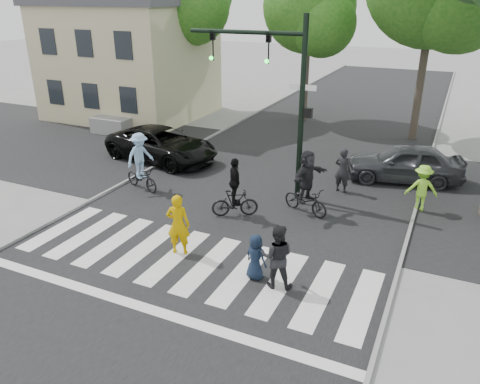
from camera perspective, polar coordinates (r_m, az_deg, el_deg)
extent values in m
plane|color=gray|center=(11.86, -8.49, -10.54)|extent=(120.00, 120.00, 0.00)
cube|color=black|center=(15.72, 1.43, -1.50)|extent=(10.00, 70.00, 0.01)
cube|color=black|center=(18.30, 5.20, 2.02)|extent=(70.00, 10.00, 0.01)
cube|color=gray|center=(18.15, -13.34, 1.44)|extent=(0.10, 70.00, 0.10)
cube|color=gray|center=(14.64, 19.91, -4.68)|extent=(0.10, 70.00, 0.10)
cube|color=silver|center=(15.14, -20.86, -4.07)|extent=(0.55, 3.00, 0.01)
cube|color=silver|center=(14.49, -18.04, -4.91)|extent=(0.55, 3.00, 0.01)
cube|color=silver|center=(13.87, -14.96, -5.80)|extent=(0.55, 3.00, 0.01)
cube|color=silver|center=(13.31, -11.60, -6.76)|extent=(0.55, 3.00, 0.01)
cube|color=silver|center=(12.80, -7.94, -7.77)|extent=(0.55, 3.00, 0.01)
cube|color=silver|center=(12.34, -3.97, -8.82)|extent=(0.55, 3.00, 0.01)
cube|color=silver|center=(11.96, 0.30, -9.91)|extent=(0.55, 3.00, 0.01)
cube|color=silver|center=(11.64, 4.86, -10.99)|extent=(0.55, 3.00, 0.01)
cube|color=silver|center=(11.41, 9.67, -12.06)|extent=(0.55, 3.00, 0.01)
cube|color=silver|center=(11.26, 14.69, -13.07)|extent=(0.55, 3.00, 0.01)
cube|color=silver|center=(11.06, -11.95, -13.51)|extent=(10.00, 0.30, 0.01)
cylinder|color=black|center=(15.43, 7.50, 9.61)|extent=(0.18, 0.18, 6.00)
cylinder|color=black|center=(15.78, 0.66, 18.91)|extent=(4.00, 0.14, 0.14)
imported|color=black|center=(15.51, 3.47, 17.14)|extent=(0.16, 0.20, 1.00)
sphere|color=#19E533|center=(15.44, 3.27, 15.62)|extent=(0.14, 0.14, 0.14)
imported|color=black|center=(16.35, -3.36, 17.43)|extent=(0.16, 0.20, 1.00)
sphere|color=#19E533|center=(16.29, -3.54, 15.99)|extent=(0.14, 0.14, 0.14)
cube|color=black|center=(15.37, 8.29, 9.51)|extent=(0.28, 0.18, 0.30)
cube|color=#FF660C|center=(15.34, 8.69, 9.47)|extent=(0.02, 0.14, 0.20)
cube|color=white|center=(15.27, 7.66, 12.53)|extent=(0.90, 0.04, 0.18)
cylinder|color=brown|center=(31.51, -14.45, 15.74)|extent=(0.36, 0.36, 5.95)
sphere|color=#26651B|center=(30.07, -14.28, 20.35)|extent=(3.64, 3.64, 3.64)
cylinder|color=brown|center=(28.20, -6.88, 16.02)|extent=(0.36, 0.36, 6.44)
sphere|color=#26651B|center=(26.67, -5.94, 21.63)|extent=(4.06, 4.06, 4.06)
cylinder|color=brown|center=(26.36, 8.02, 14.58)|extent=(0.36, 0.36, 5.60)
sphere|color=#26651B|center=(26.11, 8.43, 21.54)|extent=(4.80, 4.80, 4.80)
sphere|color=#26651B|center=(25.18, 10.02, 19.58)|extent=(3.36, 3.36, 3.36)
cylinder|color=brown|center=(23.91, 21.35, 13.83)|extent=(0.36, 0.36, 6.72)
sphere|color=#26651B|center=(22.75, 25.40, 20.20)|extent=(4.20, 4.20, 4.20)
cube|color=beige|center=(28.25, -13.21, 15.16)|extent=(8.00, 7.00, 6.00)
cube|color=black|center=(27.45, -21.56, 11.24)|extent=(1.00, 0.06, 1.30)
cube|color=black|center=(27.12, -22.37, 16.59)|extent=(1.00, 0.06, 1.30)
cube|color=black|center=(25.79, -17.75, 11.08)|extent=(1.00, 0.06, 1.30)
cube|color=black|center=(25.44, -18.48, 16.80)|extent=(1.00, 0.06, 1.30)
cube|color=black|center=(24.26, -13.45, 10.84)|extent=(1.00, 0.06, 1.30)
cube|color=black|center=(23.89, -14.04, 16.94)|extent=(1.00, 0.06, 1.30)
cube|color=gray|center=(24.89, -15.23, 7.88)|extent=(2.00, 1.20, 0.80)
imported|color=#C19100|center=(12.56, -7.55, -3.95)|extent=(0.72, 0.58, 1.71)
imported|color=#121D30|center=(11.49, 1.91, -7.92)|extent=(0.67, 0.53, 1.20)
imported|color=black|center=(11.13, 4.53, -7.84)|extent=(0.92, 0.80, 1.62)
imported|color=black|center=(17.17, -11.88, 1.71)|extent=(1.74, 1.04, 0.87)
imported|color=#87B1D8|center=(16.90, -12.10, 4.33)|extent=(0.91, 1.21, 1.66)
imported|color=black|center=(14.73, -0.63, -1.35)|extent=(1.48, 1.09, 0.88)
imported|color=black|center=(14.46, -0.64, 1.24)|extent=(0.77, 0.96, 1.52)
imported|color=black|center=(15.09, 8.02, -1.02)|extent=(1.75, 1.11, 0.87)
imported|color=black|center=(14.77, 8.19, 1.93)|extent=(0.99, 1.62, 1.66)
imported|color=black|center=(20.04, -9.51, 5.73)|extent=(5.30, 3.08, 1.39)
imported|color=#35373C|center=(18.52, 19.42, 3.36)|extent=(4.45, 2.56, 1.42)
imported|color=#96EA33|center=(16.10, 21.29, 0.45)|extent=(1.10, 0.79, 1.55)
imported|color=black|center=(16.84, 12.40, 2.59)|extent=(0.64, 0.48, 1.61)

